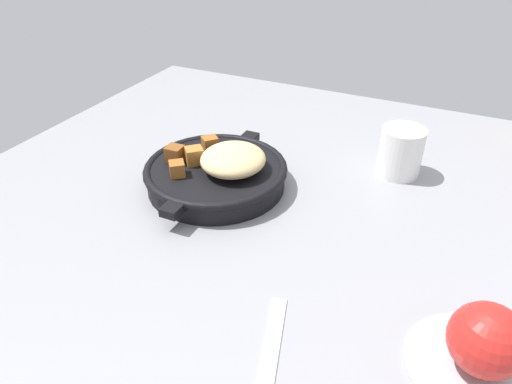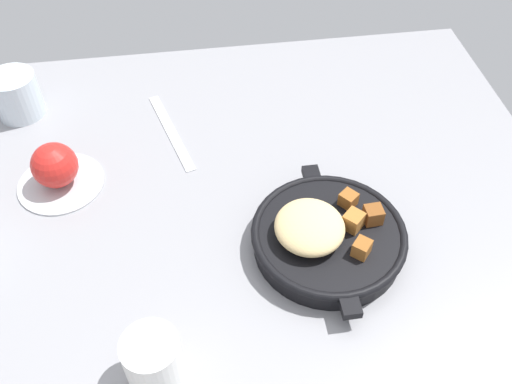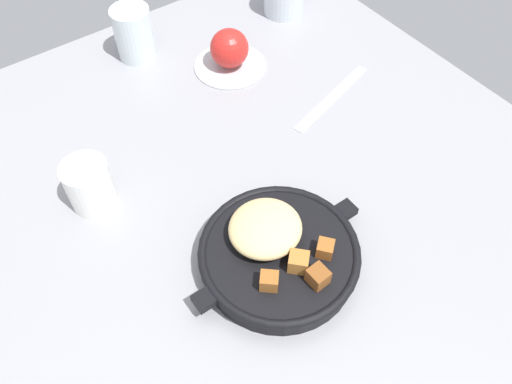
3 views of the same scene
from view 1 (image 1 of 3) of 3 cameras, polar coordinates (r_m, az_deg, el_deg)
The scene contains 6 objects.
ground_plane at distance 64.25cm, azimuth 2.96°, elevation -3.78°, with size 95.03×98.61×2.40cm, color gray.
cast_iron_skillet at distance 68.59cm, azimuth -4.70°, elevation 2.51°, with size 25.32×21.06×6.85cm.
saucer_plate at distance 50.28cm, azimuth 25.30°, elevation -18.73°, with size 12.97×12.97×0.60cm, color #B7BABF.
red_apple at distance 47.61cm, azimuth 26.38°, elevation -15.90°, with size 6.82×6.82×6.82cm, color red.
butter_knife at distance 45.37cm, azimuth 1.22°, elevation -21.90°, with size 20.03×1.60×0.36cm, color silver.
white_creamer_pitcher at distance 74.40cm, azimuth 17.27°, elevation 4.72°, with size 6.54×6.54×7.51cm, color white.
Camera 1 is at (47.76, 18.95, 37.37)cm, focal length 32.71 mm.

